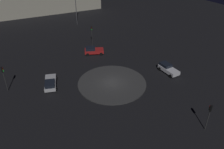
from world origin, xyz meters
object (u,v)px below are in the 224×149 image
object	(u,v)px
car_white	(168,69)
traffic_light_southeast	(3,74)
traffic_light_north	(209,113)
car_red	(93,50)
traffic_light_south	(92,32)
streetlamp_south	(75,1)
car_silver	(50,83)

from	to	relation	value
car_white	traffic_light_southeast	world-z (taller)	traffic_light_southeast
traffic_light_southeast	car_white	bearing A→B (deg)	5.05
traffic_light_southeast	traffic_light_north	size ratio (longest dim) A/B	1.10
car_white	car_red	bearing A→B (deg)	-148.41
traffic_light_south	streetlamp_south	distance (m)	14.72
traffic_light_north	streetlamp_south	bearing A→B (deg)	-20.04
car_silver	streetlamp_south	distance (m)	30.44
car_silver	traffic_light_north	xyz separation A→B (m)	(-12.95, 20.72, 2.12)
traffic_light_north	streetlamp_south	world-z (taller)	streetlamp_south
car_silver	traffic_light_southeast	size ratio (longest dim) A/B	1.10
car_silver	traffic_light_south	distance (m)	17.63
car_white	traffic_light_south	world-z (taller)	traffic_light_south
streetlamp_south	car_silver	bearing A→B (deg)	54.25
car_red	streetlamp_south	xyz separation A→B (m)	(-5.42, -17.83, 5.70)
car_white	traffic_light_southeast	xyz separation A→B (m)	(25.62, -10.70, 2.36)
car_red	car_white	bearing A→B (deg)	-33.96
car_red	car_silver	bearing A→B (deg)	-123.42
streetlamp_south	traffic_light_southeast	bearing A→B (deg)	42.07
traffic_light_southeast	traffic_light_south	size ratio (longest dim) A/B	1.00
car_white	traffic_light_south	distance (m)	19.03
car_white	streetlamp_south	bearing A→B (deg)	-172.40
traffic_light_southeast	streetlamp_south	world-z (taller)	streetlamp_south
car_red	streetlamp_south	size ratio (longest dim) A/B	0.45
car_white	traffic_light_south	bearing A→B (deg)	-159.42
streetlamp_south	car_red	bearing A→B (deg)	73.11
car_red	traffic_light_north	world-z (taller)	traffic_light_north
car_white	traffic_light_southeast	distance (m)	27.87
traffic_light_north	streetlamp_south	xyz separation A→B (m)	(-4.51, -44.99, 3.61)
streetlamp_south	traffic_light_north	bearing A→B (deg)	84.27
car_silver	streetlamp_south	size ratio (longest dim) A/B	0.51
traffic_light_north	traffic_light_south	distance (m)	31.08
car_white	traffic_light_southeast	size ratio (longest dim) A/B	0.94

